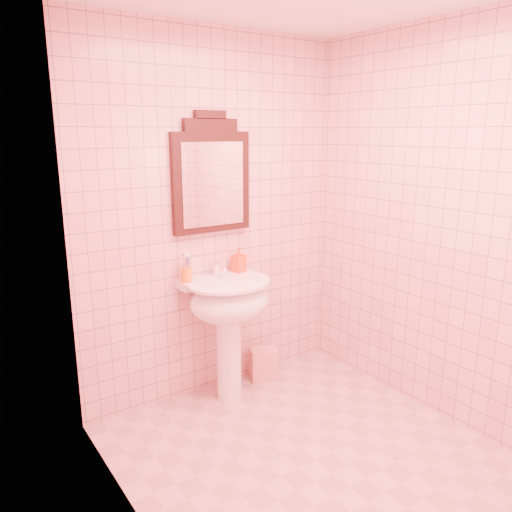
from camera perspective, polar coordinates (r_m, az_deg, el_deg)
floor at (r=3.11m, az=6.80°, el=-22.14°), size 2.20×2.20×0.00m
back_wall at (r=3.46m, az=-4.75°, el=4.28°), size 2.00×0.02×2.50m
pedestal_sink at (r=3.40m, az=-3.10°, el=-6.12°), size 0.58×0.58×0.86m
faucet at (r=3.44m, az=-4.36°, el=-1.42°), size 0.04×0.16×0.11m
mirror at (r=3.38m, az=-5.12°, el=8.96°), size 0.57×0.06×0.80m
toothbrush_cup at (r=3.34m, az=-7.92°, el=-2.10°), size 0.08×0.08×0.17m
soap_dispenser at (r=3.53m, az=-1.99°, el=-0.40°), size 0.10×0.10×0.18m
towel at (r=3.87m, az=0.86°, el=-12.25°), size 0.23×0.19×0.24m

